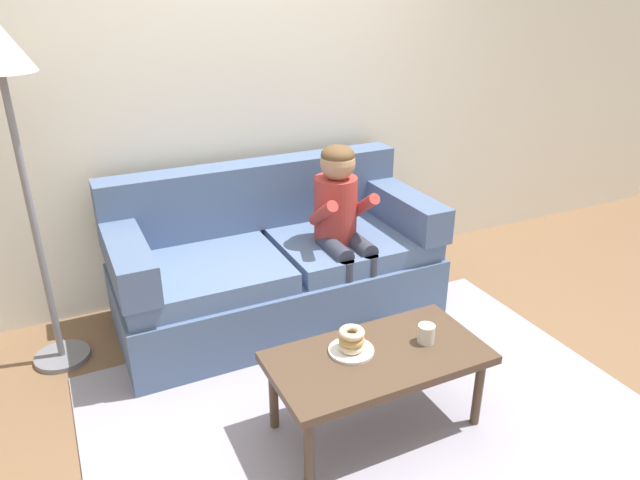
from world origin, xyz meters
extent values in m
plane|color=brown|center=(0.00, 0.00, 0.00)|extent=(10.00, 10.00, 0.00)
cube|color=silver|center=(0.00, 1.40, 1.40)|extent=(8.00, 0.10, 2.80)
cube|color=#9993A3|center=(0.00, -0.25, 0.01)|extent=(2.65, 1.85, 0.01)
cube|color=slate|center=(-0.06, 0.80, 0.19)|extent=(1.94, 0.90, 0.38)
cube|color=slate|center=(-0.54, 0.75, 0.44)|extent=(0.93, 0.74, 0.12)
cube|color=slate|center=(0.43, 0.75, 0.44)|extent=(0.93, 0.74, 0.12)
cube|color=slate|center=(-0.06, 1.15, 0.71)|extent=(1.94, 0.20, 0.42)
cube|color=slate|center=(-0.93, 0.80, 0.61)|extent=(0.20, 0.90, 0.22)
cube|color=slate|center=(0.82, 0.80, 0.61)|extent=(0.20, 0.90, 0.22)
cube|color=#4C3828|center=(-0.02, -0.34, 0.40)|extent=(1.00, 0.52, 0.04)
cylinder|color=#4C3828|center=(-0.46, -0.54, 0.19)|extent=(0.04, 0.04, 0.38)
cylinder|color=#4C3828|center=(0.42, -0.54, 0.19)|extent=(0.04, 0.04, 0.38)
cylinder|color=#4C3828|center=(-0.46, -0.14, 0.19)|extent=(0.04, 0.04, 0.38)
cylinder|color=#4C3828|center=(0.42, -0.14, 0.19)|extent=(0.04, 0.04, 0.38)
cylinder|color=#AD3833|center=(0.30, 0.72, 0.70)|extent=(0.26, 0.26, 0.40)
sphere|color=tan|center=(0.30, 0.70, 1.00)|extent=(0.21, 0.21, 0.21)
ellipsoid|color=brown|center=(0.30, 0.70, 1.04)|extent=(0.20, 0.20, 0.12)
cylinder|color=#333847|center=(0.22, 0.57, 0.51)|extent=(0.11, 0.30, 0.11)
cylinder|color=#333847|center=(0.22, 0.42, 0.28)|extent=(0.09, 0.09, 0.44)
cube|color=black|center=(0.22, 0.37, 0.03)|extent=(0.10, 0.20, 0.06)
cylinder|color=#AD3833|center=(0.17, 0.62, 0.74)|extent=(0.07, 0.29, 0.23)
cylinder|color=#333847|center=(0.38, 0.57, 0.51)|extent=(0.11, 0.30, 0.11)
cylinder|color=#333847|center=(0.38, 0.42, 0.28)|extent=(0.09, 0.09, 0.44)
cube|color=black|center=(0.38, 0.37, 0.03)|extent=(0.10, 0.20, 0.06)
cylinder|color=#AD3833|center=(0.44, 0.62, 0.74)|extent=(0.07, 0.29, 0.23)
cylinder|color=white|center=(-0.12, -0.27, 0.42)|extent=(0.21, 0.21, 0.01)
torus|color=beige|center=(-0.12, -0.27, 0.45)|extent=(0.13, 0.13, 0.04)
torus|color=tan|center=(-0.12, -0.27, 0.48)|extent=(0.15, 0.15, 0.04)
torus|color=beige|center=(-0.12, -0.27, 0.52)|extent=(0.13, 0.13, 0.04)
cylinder|color=silver|center=(0.24, -0.35, 0.46)|extent=(0.08, 0.08, 0.09)
cylinder|color=slate|center=(-1.34, 0.90, 0.01)|extent=(0.30, 0.30, 0.03)
cylinder|color=slate|center=(-1.34, 0.90, 0.83)|extent=(0.04, 0.04, 1.61)
camera|label=1|loc=(-1.22, -2.23, 1.98)|focal=32.92mm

